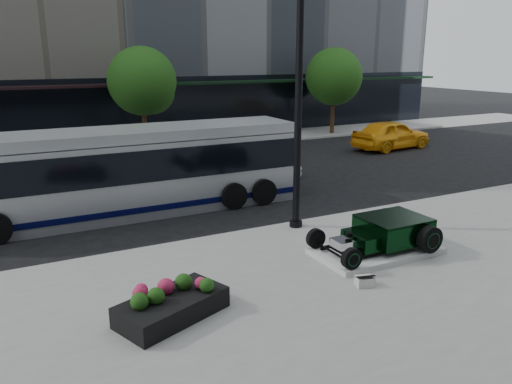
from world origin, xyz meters
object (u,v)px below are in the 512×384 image
flower_planter (172,305)px  lamppost (298,120)px  transit_bus (128,171)px  yellow_taxi (391,134)px  white_sedan (252,163)px  hot_rod (387,231)px

flower_planter → lamppost: bearing=35.0°
transit_bus → yellow_taxi: bearing=17.6°
white_sedan → yellow_taxi: (10.36, 2.49, 0.20)m
flower_planter → transit_bus: bearing=82.5°
hot_rod → flower_planter: size_ratio=1.29×
lamppost → flower_planter: bearing=-145.0°
lamppost → yellow_taxi: size_ratio=1.44×
yellow_taxi → flower_planter: bearing=120.6°
yellow_taxi → hot_rod: bearing=131.6°
hot_rod → white_sedan: 9.86m
lamppost → flower_planter: size_ratio=2.90×
hot_rod → yellow_taxi: yellow_taxi is taller
flower_planter → yellow_taxi: (17.50, 13.07, 0.47)m
lamppost → flower_planter: 7.06m
flower_planter → white_sedan: white_sedan is taller
flower_planter → hot_rod: bearing=6.8°
hot_rod → transit_bus: (-5.29, 7.10, 0.79)m
lamppost → yellow_taxi: lamppost is taller
hot_rod → yellow_taxi: bearing=47.8°
hot_rod → lamppost: size_ratio=0.45×
hot_rod → flower_planter: (-6.32, -0.75, -0.31)m
hot_rod → yellow_taxi: size_ratio=0.64×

